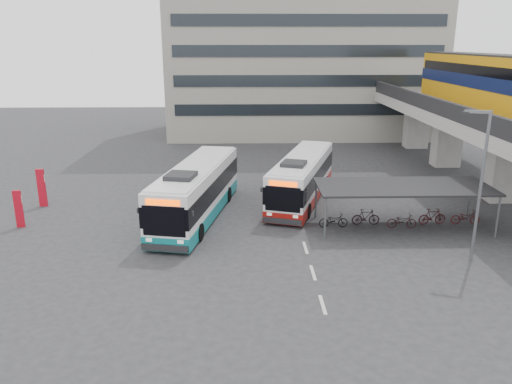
{
  "coord_description": "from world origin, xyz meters",
  "views": [
    {
      "loc": [
        -0.75,
        -24.48,
        10.53
      ],
      "look_at": [
        -0.04,
        3.73,
        2.0
      ],
      "focal_mm": 35.0,
      "sensor_mm": 36.0,
      "label": 1
    }
  ],
  "objects_px": {
    "bus_main": "(302,178)",
    "bus_teal": "(197,191)",
    "lamp_post": "(480,178)",
    "pedestrian": "(167,232)"
  },
  "relations": [
    {
      "from": "bus_teal",
      "to": "bus_main",
      "type": "bearing_deg",
      "value": 36.69
    },
    {
      "from": "bus_main",
      "to": "pedestrian",
      "type": "distance_m",
      "value": 11.46
    },
    {
      "from": "bus_main",
      "to": "bus_teal",
      "type": "distance_m",
      "value": 7.68
    },
    {
      "from": "bus_teal",
      "to": "pedestrian",
      "type": "distance_m",
      "value": 4.94
    },
    {
      "from": "bus_teal",
      "to": "pedestrian",
      "type": "height_order",
      "value": "bus_teal"
    },
    {
      "from": "bus_teal",
      "to": "lamp_post",
      "type": "xyz_separation_m",
      "value": [
        14.19,
        -6.89,
        2.63
      ]
    },
    {
      "from": "bus_teal",
      "to": "lamp_post",
      "type": "relative_size",
      "value": 1.64
    },
    {
      "from": "pedestrian",
      "to": "bus_teal",
      "type": "bearing_deg",
      "value": 11.09
    },
    {
      "from": "bus_teal",
      "to": "pedestrian",
      "type": "relative_size",
      "value": 7.75
    },
    {
      "from": "bus_main",
      "to": "lamp_post",
      "type": "bearing_deg",
      "value": -36.51
    }
  ]
}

